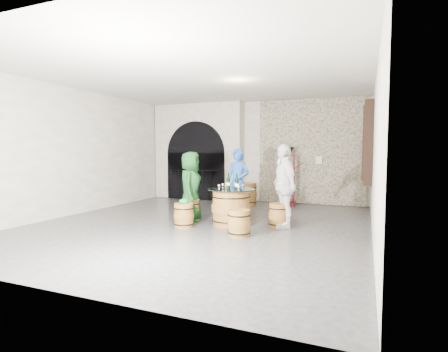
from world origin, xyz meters
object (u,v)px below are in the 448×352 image
at_px(barrel_stool_near_right, 239,223).
at_px(wine_bottle_left, 228,183).
at_px(wine_bottle_right, 237,183).
at_px(barrel_stool_right, 279,215).
at_px(barrel_stool_left, 191,210).
at_px(corking_press, 288,171).
at_px(person_white, 284,186).
at_px(wine_bottle_center, 237,184).
at_px(barrel_stool_far, 238,206).
at_px(barrel_table, 231,207).
at_px(person_green, 191,186).
at_px(side_barrel, 249,194).
at_px(person_blue, 238,183).
at_px(barrel_stool_near_left, 184,215).

distance_m(barrel_stool_near_right, wine_bottle_left, 1.29).
bearing_deg(barrel_stool_near_right, wine_bottle_right, 112.87).
distance_m(barrel_stool_right, wine_bottle_left, 1.29).
relative_size(barrel_stool_left, corking_press, 0.29).
distance_m(person_white, wine_bottle_center, 0.98).
xyz_separation_m(barrel_stool_far, person_white, (1.32, -0.80, 0.63)).
bearing_deg(barrel_stool_far, barrel_stool_left, -130.78).
bearing_deg(wine_bottle_center, barrel_stool_near_right, -66.95).
height_order(barrel_stool_left, wine_bottle_center, wine_bottle_center).
xyz_separation_m(barrel_table, barrel_stool_near_right, (0.51, -0.89, -0.14)).
distance_m(barrel_stool_far, person_green, 1.35).
bearing_deg(barrel_stool_far, barrel_stool_near_right, -69.16).
distance_m(side_barrel, corking_press, 1.35).
relative_size(person_green, person_blue, 0.96).
height_order(person_white, corking_press, person_white).
relative_size(barrel_stool_far, person_white, 0.29).
distance_m(barrel_stool_right, corking_press, 3.26).
distance_m(barrel_table, person_blue, 1.14).
relative_size(barrel_stool_near_right, wine_bottle_right, 1.56).
relative_size(barrel_stool_near_left, side_barrel, 0.76).
xyz_separation_m(barrel_stool_near_left, person_green, (-0.17, 0.64, 0.55)).
height_order(person_white, wine_bottle_left, person_white).
distance_m(barrel_stool_near_right, side_barrel, 3.88).
bearing_deg(side_barrel, barrel_stool_right, -59.85).
relative_size(barrel_stool_near_right, wine_bottle_left, 1.56).
height_order(barrel_stool_right, wine_bottle_right, wine_bottle_right).
xyz_separation_m(barrel_stool_right, wine_bottle_center, (-0.83, -0.31, 0.67)).
height_order(barrel_table, person_green, person_green).
bearing_deg(barrel_stool_left, wine_bottle_left, -1.55).
xyz_separation_m(barrel_stool_right, person_green, (-2.03, -0.12, 0.55)).
height_order(barrel_stool_near_right, corking_press, corking_press).
height_order(barrel_stool_far, barrel_stool_right, same).
distance_m(barrel_stool_far, corking_press, 2.55).
relative_size(barrel_stool_right, person_green, 0.32).
xyz_separation_m(barrel_stool_left, wine_bottle_left, (0.94, -0.03, 0.67)).
bearing_deg(person_white, person_blue, -154.95).
xyz_separation_m(barrel_stool_left, barrel_stool_right, (2.03, 0.12, 0.00)).
bearing_deg(barrel_table, person_green, 176.33).
height_order(barrel_stool_far, wine_bottle_left, wine_bottle_left).
distance_m(wine_bottle_center, side_barrel, 3.11).
bearing_deg(person_green, barrel_stool_right, -103.53).
distance_m(wine_bottle_right, side_barrel, 2.87).
height_order(barrel_stool_right, side_barrel, side_barrel).
relative_size(barrel_table, barrel_stool_near_left, 2.04).
bearing_deg(barrel_table, wine_bottle_right, 48.37).
distance_m(barrel_table, barrel_stool_right, 1.04).
height_order(barrel_table, barrel_stool_near_right, barrel_table).
bearing_deg(barrel_stool_right, side_barrel, 120.15).
bearing_deg(person_blue, person_green, -123.29).
bearing_deg(wine_bottle_right, wine_bottle_left, -160.51).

